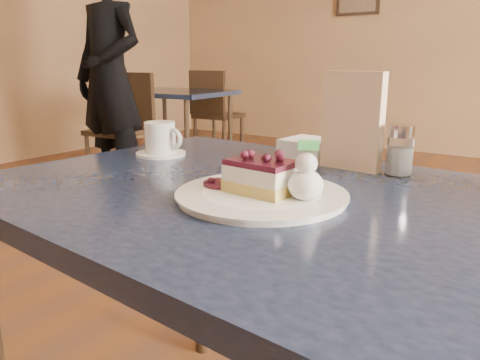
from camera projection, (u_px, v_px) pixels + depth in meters
The scene contains 11 objects.
main_table at pixel (276, 232), 0.91m from camera, with size 1.28×0.92×0.75m.
dessert_plate at pixel (261, 196), 0.85m from camera, with size 0.30×0.30×0.01m, color white.
cheesecake_slice at pixel (262, 176), 0.84m from camera, with size 0.13×0.10×0.06m.
whipped_cream at pixel (305, 185), 0.79m from camera, with size 0.06×0.06×0.05m.
berry_sauce at pixel (224, 184), 0.89m from camera, with size 0.08×0.08×0.01m, color black.
coffee_set at pixel (161, 141), 1.23m from camera, with size 0.14×0.13×0.09m.
menu_card at pixel (352, 121), 1.06m from camera, with size 0.14×0.03×0.22m, color white.
sugar_shaker at pixel (400, 150), 1.01m from camera, with size 0.06×0.06×0.11m.
napkin_stack at pixel (309, 149), 1.19m from camera, with size 0.12×0.12×0.05m, color white.
bg_table_far_left at pixel (176, 162), 4.42m from camera, with size 1.02×1.78×1.18m.
patron at pixel (110, 77), 3.50m from camera, with size 0.64×0.42×1.76m, color black.
Camera 1 is at (0.51, -0.43, 1.00)m, focal length 35.00 mm.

